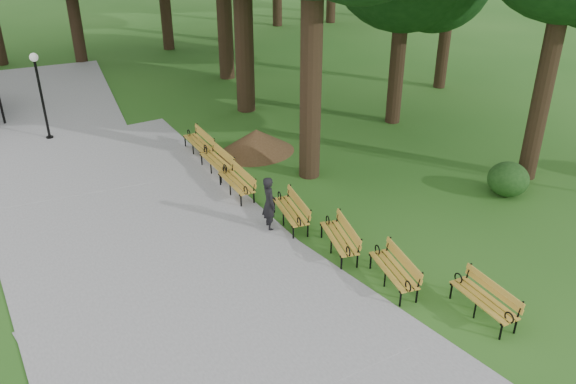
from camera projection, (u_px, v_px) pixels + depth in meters
ground at (299, 237)px, 17.15m from camera, size 100.00×100.00×0.00m
path at (128, 229)px, 17.47m from camera, size 12.00×38.00×0.06m
person at (269, 203)px, 17.19m from camera, size 0.51×0.67×1.65m
lamp_post at (38, 79)px, 22.37m from camera, size 0.32×0.32×3.39m
dirt_mound at (256, 141)px, 22.15m from camera, size 2.45×2.45×0.91m
bench_0 at (483, 300)px, 13.91m from camera, size 0.81×1.95×0.88m
bench_1 at (393, 270)px, 14.95m from camera, size 1.08×2.00×0.88m
bench_2 at (339, 238)px, 16.27m from camera, size 1.17×2.00×0.88m
bench_3 at (290, 211)px, 17.57m from camera, size 1.03×1.99×0.88m
bench_4 at (236, 183)px, 19.20m from camera, size 0.76×1.94×0.88m
bench_5 at (217, 162)px, 20.59m from camera, size 0.72×1.92×0.88m
bench_6 at (198, 143)px, 22.03m from camera, size 0.75×1.93×0.88m
shrub_0 at (505, 194)px, 19.43m from camera, size 1.30×1.30×1.10m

